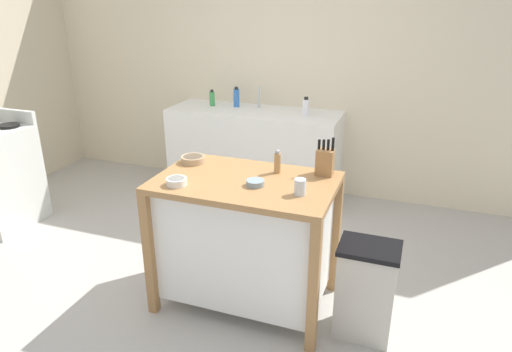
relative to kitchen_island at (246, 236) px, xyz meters
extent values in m
plane|color=#ADA8A0|center=(-0.24, 0.09, -0.51)|extent=(6.73, 6.73, 0.00)
cube|color=beige|center=(-0.24, 2.11, 0.79)|extent=(5.73, 0.10, 2.60)
cube|color=#9E7042|center=(0.00, 0.00, 0.38)|extent=(1.14, 0.72, 0.04)
cube|color=white|center=(0.00, 0.00, -0.02)|extent=(1.04, 0.62, 0.77)
cube|color=#9E7042|center=(-0.54, -0.33, -0.07)|extent=(0.06, 0.06, 0.87)
cube|color=#9E7042|center=(0.54, -0.33, -0.07)|extent=(0.06, 0.06, 0.87)
cube|color=#9E7042|center=(-0.54, 0.33, -0.07)|extent=(0.06, 0.06, 0.87)
cube|color=#9E7042|center=(0.54, 0.33, -0.07)|extent=(0.06, 0.06, 0.87)
cube|color=#9E7042|center=(0.45, 0.26, 0.49)|extent=(0.11, 0.09, 0.17)
cylinder|color=black|center=(0.41, 0.26, 0.60)|extent=(0.02, 0.02, 0.06)
cylinder|color=black|center=(0.44, 0.26, 0.60)|extent=(0.02, 0.02, 0.07)
cylinder|color=black|center=(0.47, 0.26, 0.61)|extent=(0.02, 0.02, 0.07)
cylinder|color=black|center=(0.50, 0.26, 0.61)|extent=(0.02, 0.02, 0.08)
cylinder|color=gray|center=(0.09, -0.07, 0.42)|extent=(0.11, 0.11, 0.04)
cylinder|color=#49555B|center=(0.09, -0.07, 0.43)|extent=(0.09, 0.09, 0.01)
cylinder|color=tan|center=(-0.46, 0.17, 0.42)|extent=(0.17, 0.17, 0.05)
cylinder|color=brown|center=(-0.46, 0.17, 0.44)|extent=(0.14, 0.14, 0.01)
cylinder|color=silver|center=(-0.37, -0.22, 0.42)|extent=(0.13, 0.13, 0.05)
cylinder|color=gray|center=(-0.37, -0.22, 0.44)|extent=(0.10, 0.10, 0.01)
cylinder|color=silver|center=(0.38, -0.10, 0.45)|extent=(0.07, 0.07, 0.10)
cylinder|color=#AD7F4C|center=(0.15, 0.19, 0.47)|extent=(0.04, 0.04, 0.13)
sphere|color=#99999E|center=(0.15, 0.19, 0.55)|extent=(0.03, 0.03, 0.03)
cube|color=#B7B2A8|center=(0.81, -0.07, -0.21)|extent=(0.34, 0.26, 0.60)
cube|color=black|center=(0.81, -0.07, 0.11)|extent=(0.36, 0.28, 0.03)
cube|color=white|center=(-0.59, 1.76, -0.06)|extent=(1.74, 0.60, 0.90)
cube|color=silver|center=(-0.59, 1.74, 0.38)|extent=(0.44, 0.36, 0.03)
cylinder|color=#B7BCC1|center=(-0.59, 1.90, 0.50)|extent=(0.02, 0.02, 0.22)
cylinder|color=blue|center=(-0.81, 1.85, 0.48)|extent=(0.06, 0.06, 0.18)
cylinder|color=black|center=(-0.81, 1.85, 0.59)|extent=(0.04, 0.04, 0.02)
cylinder|color=white|center=(-0.05, 1.72, 0.47)|extent=(0.07, 0.07, 0.16)
cylinder|color=black|center=(-0.05, 1.72, 0.57)|extent=(0.04, 0.04, 0.02)
cylinder|color=green|center=(-1.07, 1.81, 0.46)|extent=(0.05, 0.05, 0.14)
cylinder|color=black|center=(-1.07, 1.81, 0.55)|extent=(0.03, 0.03, 0.02)
cube|color=silver|center=(-2.55, 0.59, 0.45)|extent=(0.60, 0.04, 0.12)
cylinder|color=black|center=(-2.41, 0.45, 0.40)|extent=(0.18, 0.18, 0.02)
camera|label=1|loc=(0.99, -2.52, 1.52)|focal=32.52mm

